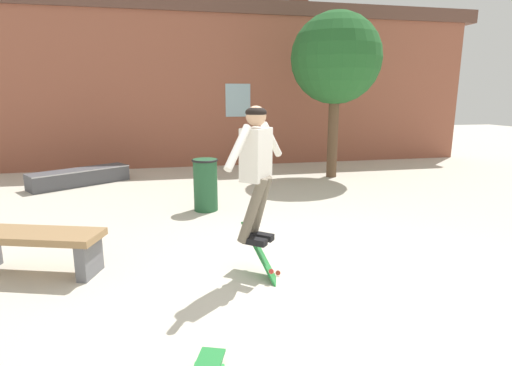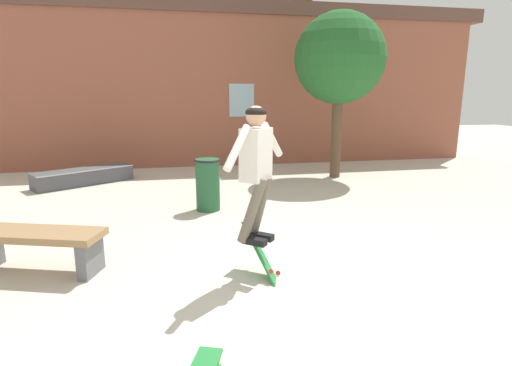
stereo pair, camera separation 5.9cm
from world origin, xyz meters
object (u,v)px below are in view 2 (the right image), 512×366
object	(u,v)px
skate_ledge	(84,177)
skateboard_flipping	(261,254)
park_bench	(36,242)
trash_bin	(208,183)
skater	(256,162)
tree_right	(340,59)

from	to	relation	value
skate_ledge	skateboard_flipping	world-z (taller)	skateboard_flipping
park_bench	trash_bin	bearing A→B (deg)	63.41
park_bench	skate_ledge	bearing A→B (deg)	113.79
trash_bin	skateboard_flipping	size ratio (longest dim) A/B	1.29
skate_ledge	skater	xyz separation A→B (m)	(2.90, -5.35, 1.11)
skater	skate_ledge	bearing A→B (deg)	158.15
tree_right	park_bench	bearing A→B (deg)	-140.53
tree_right	park_bench	distance (m)	7.40
tree_right	skateboard_flipping	size ratio (longest dim) A/B	5.51
tree_right	skate_ledge	bearing A→B (deg)	177.05
skate_ledge	skater	world-z (taller)	skater
trash_bin	skater	xyz separation A→B (m)	(0.31, -2.74, 0.81)
skate_ledge	skateboard_flipping	distance (m)	6.07
skate_ledge	skater	size ratio (longest dim) A/B	1.42
trash_bin	skateboard_flipping	world-z (taller)	trash_bin
skateboard_flipping	skate_ledge	bearing A→B (deg)	-175.92
park_bench	skater	bearing A→B (deg)	3.84
skate_ledge	trash_bin	distance (m)	3.68
trash_bin	skater	size ratio (longest dim) A/B	0.62
skateboard_flipping	trash_bin	bearing A→B (deg)	162.85
skate_ledge	trash_bin	xyz separation A→B (m)	(2.59, -2.61, 0.30)
skate_ledge	skater	bearing A→B (deg)	-94.85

